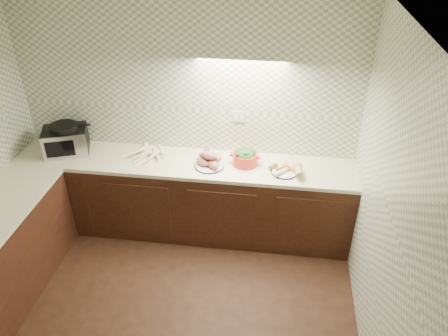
# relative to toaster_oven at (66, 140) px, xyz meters

# --- Properties ---
(room) EXTENTS (3.60, 3.60, 2.60)m
(room) POSITION_rel_toaster_oven_xyz_m (1.29, -1.54, 0.58)
(room) COLOR black
(room) RESTS_ON ground
(counter) EXTENTS (3.60, 3.60, 0.90)m
(counter) POSITION_rel_toaster_oven_xyz_m (0.61, -0.86, -0.60)
(counter) COLOR black
(counter) RESTS_ON ground
(toaster_oven) EXTENTS (0.55, 0.48, 0.32)m
(toaster_oven) POSITION_rel_toaster_oven_xyz_m (0.00, 0.00, 0.00)
(toaster_oven) COLOR black
(toaster_oven) RESTS_ON counter
(parsnip_pile) EXTENTS (0.36, 0.37, 0.08)m
(parsnip_pile) POSITION_rel_toaster_oven_xyz_m (0.96, -0.01, -0.12)
(parsnip_pile) COLOR beige
(parsnip_pile) RESTS_ON counter
(sweet_potato_plate) EXTENTS (0.32, 0.31, 0.18)m
(sweet_potato_plate) POSITION_rel_toaster_oven_xyz_m (1.58, -0.08, -0.09)
(sweet_potato_plate) COLOR #111039
(sweet_potato_plate) RESTS_ON counter
(onion_bowl) EXTENTS (0.14, 0.14, 0.10)m
(onion_bowl) POSITION_rel_toaster_oven_xyz_m (1.54, 0.08, -0.11)
(onion_bowl) COLOR black
(onion_bowl) RESTS_ON counter
(dutch_oven) EXTENTS (0.32, 0.28, 0.18)m
(dutch_oven) POSITION_rel_toaster_oven_xyz_m (1.94, 0.00, -0.06)
(dutch_oven) COLOR red
(dutch_oven) RESTS_ON counter
(veg_plate) EXTENTS (0.36, 0.27, 0.12)m
(veg_plate) POSITION_rel_toaster_oven_xyz_m (2.40, -0.10, -0.11)
(veg_plate) COLOR #111039
(veg_plate) RESTS_ON counter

